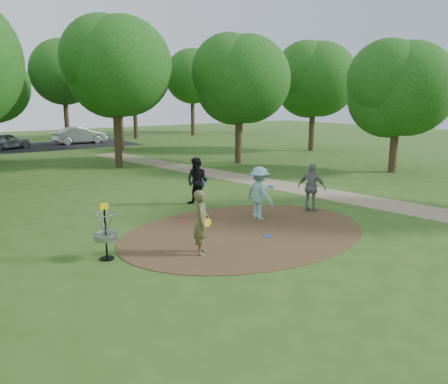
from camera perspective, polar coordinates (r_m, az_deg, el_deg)
ground at (r=14.04m, az=2.89°, el=-5.24°), size 100.00×100.00×0.00m
dirt_clearing at (r=14.04m, az=2.89°, el=-5.20°), size 8.40×8.40×0.02m
footpath at (r=19.86m, az=13.96°, el=-0.35°), size 7.55×39.89×0.01m
parking_lot at (r=41.94m, az=-21.50°, el=5.65°), size 14.00×8.00×0.01m
player_observer_with_disc at (r=11.87m, az=-2.93°, el=-3.99°), size 0.74×0.78×1.80m
player_throwing_with_disc at (r=15.30m, az=4.67°, el=-0.16°), size 1.08×1.25×1.87m
player_walking_with_disc at (r=17.30m, az=-3.51°, el=1.37°), size 1.07×1.16×1.91m
player_waiting_with_disc at (r=16.61m, az=11.39°, el=0.57°), size 0.83×1.17×1.84m
disc_ground_cyan at (r=14.36m, az=-3.21°, el=-4.71°), size 0.22×0.22×0.02m
disc_ground_blue at (r=13.56m, az=5.71°, el=-5.79°), size 0.22×0.22×0.02m
disc_ground_red at (r=15.15m, az=-5.23°, el=-3.84°), size 0.22×0.22×0.02m
car_left at (r=40.58m, az=-26.70°, el=5.98°), size 4.36×3.18×1.38m
car_right at (r=42.92m, az=-18.30°, el=7.04°), size 4.69×1.71×1.54m
disc_golf_basket at (r=11.88m, az=-15.23°, el=-4.52°), size 0.63×0.63×1.54m
tree_ring at (r=22.00m, az=-9.23°, el=14.92°), size 37.28×46.18×9.52m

